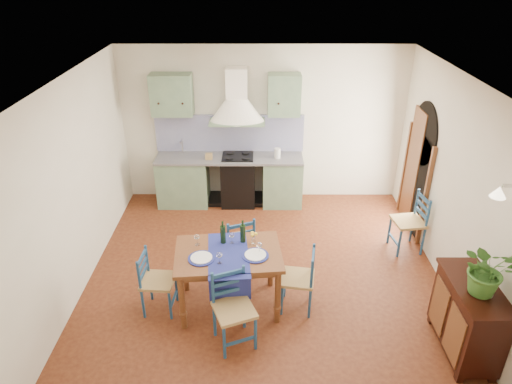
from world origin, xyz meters
TOP-DOWN VIEW (x-y plane):
  - floor at (0.00, 0.00)m, footprint 5.00×5.00m
  - back_wall at (-0.47, 2.29)m, footprint 5.00×0.96m
  - right_wall at (2.50, 0.28)m, footprint 0.26×5.00m
  - left_wall at (-2.50, 0.00)m, footprint 0.04×5.00m
  - ceiling at (0.00, 0.00)m, footprint 5.00×5.00m
  - dining_table at (-0.46, -0.61)m, footprint 1.39×1.06m
  - chair_near at (-0.38, -1.23)m, footprint 0.57×0.57m
  - chair_far at (-0.37, 0.12)m, footprint 0.56×0.56m
  - chair_left at (-1.38, -0.69)m, footprint 0.43×0.43m
  - chair_right at (0.44, -0.65)m, footprint 0.47×0.47m
  - chair_spare at (2.23, 0.69)m, footprint 0.50×0.50m
  - sideboard at (2.26, -1.36)m, footprint 0.50×1.05m
  - potted_plant at (2.28, -1.46)m, footprint 0.59×0.53m

SIDE VIEW (x-z plane):
  - floor at x=0.00m, z-range 0.00..0.00m
  - chair_left at x=-1.38m, z-range 0.01..0.88m
  - chair_right at x=0.44m, z-range 0.02..0.90m
  - chair_far at x=-0.37m, z-range 0.02..0.94m
  - chair_spare at x=2.23m, z-range 0.02..0.96m
  - chair_near at x=-0.38m, z-range 0.02..0.96m
  - sideboard at x=2.26m, z-range 0.04..0.98m
  - dining_table at x=-0.46m, z-range 0.16..1.31m
  - back_wall at x=-0.47m, z-range -0.35..2.45m
  - potted_plant at x=2.28m, z-range 0.94..1.52m
  - right_wall at x=2.50m, z-range -0.06..2.74m
  - left_wall at x=-2.50m, z-range 0.00..2.80m
  - ceiling at x=0.00m, z-range 2.80..2.81m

